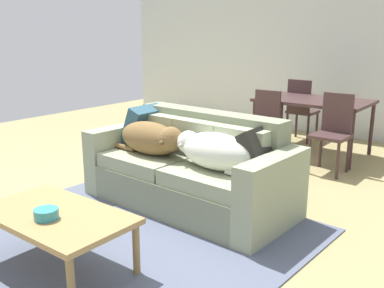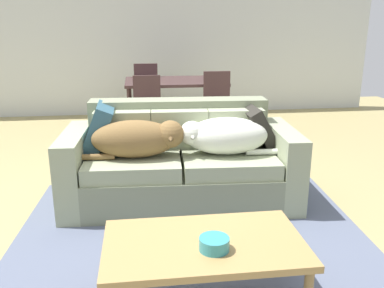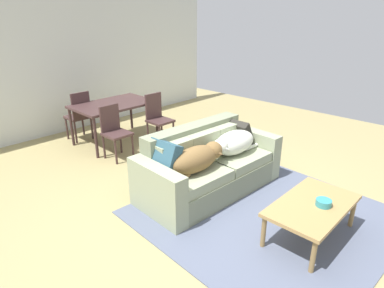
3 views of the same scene
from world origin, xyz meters
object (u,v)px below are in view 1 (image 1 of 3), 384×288
dining_table (314,104)px  dining_chair_near_left (263,121)px  couch (191,170)px  dog_on_right_cushion (214,150)px  throw_pillow_by_left_arm (143,126)px  dog_on_left_cushion (152,138)px  coffee_table (56,219)px  dining_chair_near_right (333,129)px  bowl_on_coffee_table (46,214)px  throw_pillow_by_right_arm (261,151)px  dining_chair_far_left (301,108)px

dining_table → dining_chair_near_left: 0.77m
couch → dining_table: size_ratio=1.44×
dog_on_right_cushion → dining_table: 2.62m
dog_on_right_cushion → couch: bearing=160.2°
throw_pillow_by_left_arm → dining_table: throw_pillow_by_left_arm is taller
dog_on_left_cushion → coffee_table: (0.34, -1.36, -0.26)m
couch → coffee_table: couch is taller
dog_on_left_cushion → dog_on_right_cushion: (0.72, 0.00, -0.00)m
dining_table → couch: bearing=-94.2°
dog_on_right_cushion → dining_chair_near_right: size_ratio=0.95×
couch → dining_chair_near_right: bearing=72.3°
dog_on_right_cushion → bowl_on_coffee_table: dog_on_right_cushion is taller
throw_pillow_by_left_arm → coffee_table: size_ratio=0.39×
throw_pillow_by_right_arm → bowl_on_coffee_table: (-0.71, -1.62, -0.20)m
throw_pillow_by_right_arm → coffee_table: 1.72m
throw_pillow_by_right_arm → dining_chair_near_left: 2.08m
bowl_on_coffee_table → dining_chair_near_left: 3.46m
bowl_on_coffee_table → dining_chair_near_right: dining_chair_near_right is taller
couch → bowl_on_coffee_table: couch is taller
couch → bowl_on_coffee_table: size_ratio=12.79×
couch → dining_chair_near_left: size_ratio=2.32×
throw_pillow_by_left_arm → bowl_on_coffee_table: size_ratio=2.65×
dog_on_left_cushion → dog_on_right_cushion: bearing=3.0°
couch → dog_on_left_cushion: 0.49m
dog_on_left_cushion → throw_pillow_by_right_arm: bearing=12.0°
dining_chair_near_left → dining_chair_near_right: (0.93, -0.01, 0.02)m
coffee_table → bowl_on_coffee_table: (0.04, -0.09, 0.08)m
throw_pillow_by_right_arm → dining_table: bearing=102.5°
dog_on_left_cushion → throw_pillow_by_right_arm: 1.10m
dining_chair_near_right → throw_pillow_by_right_arm: bearing=-88.2°
dining_chair_near_right → dining_chair_far_left: dining_chair_far_left is taller
dog_on_right_cushion → throw_pillow_by_left_arm: size_ratio=2.06×
throw_pillow_by_right_arm → dining_chair_near_right: dining_chair_near_right is taller
coffee_table → dining_chair_near_right: size_ratio=1.18×
dining_table → dining_chair_far_left: (-0.41, 0.55, -0.17)m
coffee_table → dining_chair_far_left: 4.54m
dog_on_left_cushion → throw_pillow_by_right_arm: size_ratio=2.28×
dining_chair_near_right → dog_on_left_cushion: bearing=-117.1°
couch → dining_chair_far_left: bearing=97.3°
coffee_table → bowl_on_coffee_table: bowl_on_coffee_table is taller
throw_pillow_by_left_arm → dining_chair_far_left: size_ratio=0.45×
bowl_on_coffee_table → dining_chair_far_left: dining_chair_far_left is taller
dog_on_right_cushion → dining_chair_near_right: 2.02m
throw_pillow_by_left_arm → coffee_table: (0.70, -1.60, -0.29)m
bowl_on_coffee_table → dining_chair_far_left: bearing=93.1°
dining_chair_near_left → dining_chair_far_left: (0.01, 1.17, 0.03)m
dog_on_right_cushion → dining_chair_far_left: size_ratio=0.93×
throw_pillow_by_left_arm → couch: bearing=-7.4°
couch → dining_chair_near_left: (-0.24, 1.85, 0.15)m
couch → dining_table: (0.18, 2.47, 0.35)m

